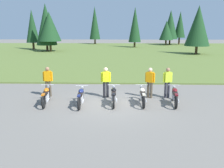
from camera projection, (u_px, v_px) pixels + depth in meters
ground_plane at (112, 104)px, 12.49m from camera, size 140.00×140.00×0.00m
grass_moorland at (117, 52)px, 38.29m from camera, size 80.00×44.00×0.10m
forest_treeline at (135, 26)px, 46.36m from camera, size 35.52×24.88×8.45m
motorcycle_orange at (46, 96)px, 12.39m from camera, size 0.62×2.10×0.88m
motorcycle_navy at (81, 97)px, 12.18m from camera, size 0.62×2.10×0.88m
motorcycle_black at (114, 96)px, 12.39m from camera, size 0.62×2.10×0.88m
motorcycle_cream at (142, 96)px, 12.40m from camera, size 0.62×2.10×0.88m
motorcycle_maroon at (175, 96)px, 12.36m from camera, size 0.62×2.10×0.88m
rider_with_back_turned at (106, 80)px, 13.51m from camera, size 0.55×0.26×1.67m
rider_in_hivis_vest at (48, 80)px, 13.70m from camera, size 0.55×0.23×1.67m
rider_checking_bike at (150, 81)px, 13.40m from camera, size 0.50×0.36×1.67m
rider_near_row_end at (167, 81)px, 13.42m from camera, size 0.53×0.31×1.67m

